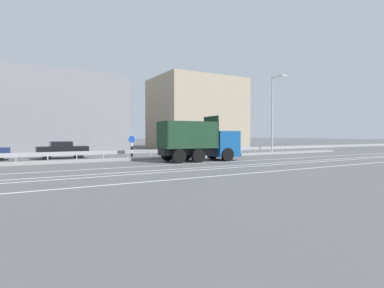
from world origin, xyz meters
name	(u,v)px	position (x,y,z in m)	size (l,w,h in m)	color
ground_plane	(212,159)	(0.00, 0.00, 0.00)	(320.00, 320.00, 0.00)	#565659
lane_strip_0	(211,163)	(-1.93, -2.79, 0.00)	(71.18, 0.16, 0.01)	silver
lane_strip_1	(232,166)	(-1.93, -5.30, 0.00)	(71.18, 0.16, 0.01)	silver
lane_strip_2	(242,167)	(-1.93, -6.32, 0.00)	(71.18, 0.16, 0.01)	silver
lane_strip_3	(272,171)	(-1.93, -9.01, 0.00)	(71.18, 0.16, 0.01)	silver
median_island	(196,156)	(0.00, 2.52, 0.09)	(39.15, 1.10, 0.18)	gray
median_guardrail	(190,151)	(0.00, 3.65, 0.57)	(71.18, 0.09, 0.78)	#9EA0A5
dump_truck	(207,145)	(-1.15, -1.06, 1.27)	(6.62, 3.12, 3.59)	#144C8C
median_road_sign	(132,147)	(-6.25, 2.52, 1.06)	(0.66, 0.16, 2.05)	white
street_lamp_1	(273,111)	(9.56, 2.31, 4.67)	(0.70, 1.80, 8.48)	#ADADB2
parked_car_3	(62,150)	(-10.99, 7.34, 0.77)	(4.20, 1.95, 1.52)	black
background_building_0	(27,112)	(-13.35, 21.62, 4.93)	(23.13, 11.07, 9.85)	gray
background_building_1	(197,114)	(11.04, 20.81, 5.59)	(13.67, 10.77, 11.19)	tan
church_tower	(115,113)	(1.20, 33.44, 6.08)	(3.60, 3.60, 13.33)	silver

